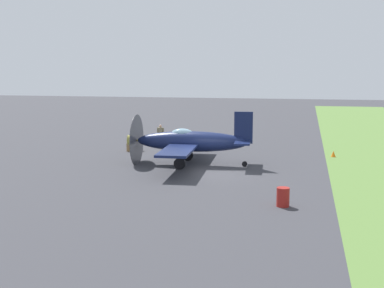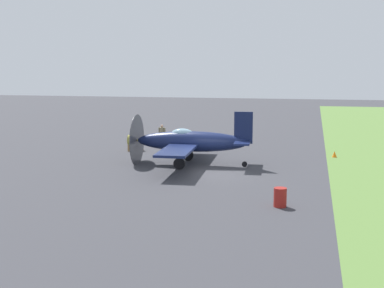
{
  "view_description": "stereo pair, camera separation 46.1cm",
  "coord_description": "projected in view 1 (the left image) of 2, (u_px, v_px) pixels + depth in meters",
  "views": [
    {
      "loc": [
        -30.34,
        -5.69,
        6.39
      ],
      "look_at": [
        2.45,
        1.64,
        1.42
      ],
      "focal_mm": 47.9,
      "sensor_mm": 36.0,
      "label": 1
    },
    {
      "loc": [
        -30.24,
        -6.14,
        6.39
      ],
      "look_at": [
        2.45,
        1.64,
        1.42
      ],
      "focal_mm": 47.9,
      "sensor_mm": 36.0,
      "label": 2
    }
  ],
  "objects": [
    {
      "name": "supply_crate",
      "position": [
        135.0,
        147.0,
        39.87
      ],
      "size": [
        1.07,
        1.07,
        0.64
      ],
      "primitive_type": "cube",
      "rotation": [
        0.0,
        0.0,
        1.36
      ],
      "color": "olive",
      "rests_on": "ground"
    },
    {
      "name": "ground_plane",
      "position": [
        209.0,
        173.0,
        31.45
      ],
      "size": [
        160.0,
        160.0,
        0.0
      ],
      "primitive_type": "plane",
      "color": "#38383D"
    },
    {
      "name": "fuel_drum",
      "position": [
        283.0,
        197.0,
        23.84
      ],
      "size": [
        0.6,
        0.6,
        0.9
      ],
      "primitive_type": "cylinder",
      "color": "maroon",
      "rests_on": "ground"
    },
    {
      "name": "ground_crew_chief",
      "position": [
        161.0,
        134.0,
        42.84
      ],
      "size": [
        0.38,
        0.63,
        1.73
      ],
      "rotation": [
        0.0,
        0.0,
        4.59
      ],
      "color": "#847A5B",
      "rests_on": "ground"
    },
    {
      "name": "runway_marker_cone",
      "position": [
        333.0,
        154.0,
        37.25
      ],
      "size": [
        0.36,
        0.36,
        0.44
      ],
      "primitive_type": "cone",
      "color": "orange",
      "rests_on": "ground"
    },
    {
      "name": "airplane_lead",
      "position": [
        189.0,
        142.0,
        33.97
      ],
      "size": [
        10.6,
        8.38,
        3.78
      ],
      "rotation": [
        0.0,
        0.0,
        0.06
      ],
      "color": "#141E47",
      "rests_on": "ground"
    }
  ]
}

